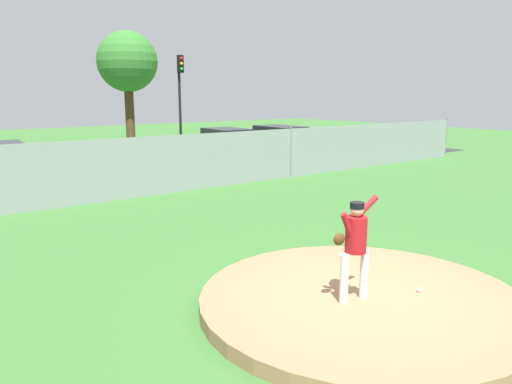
# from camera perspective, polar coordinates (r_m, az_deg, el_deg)

# --- Properties ---
(ground_plane) EXTENTS (80.00, 80.00, 0.00)m
(ground_plane) POSITION_cam_1_polar(r_m,az_deg,el_deg) (12.58, -9.10, -4.03)
(ground_plane) COLOR #386B2D
(asphalt_strip) EXTENTS (44.00, 7.00, 0.01)m
(asphalt_strip) POSITION_cam_1_polar(r_m,az_deg,el_deg) (20.33, -20.53, 1.24)
(asphalt_strip) COLOR #2B2B2D
(asphalt_strip) RESTS_ON ground_plane
(pitchers_mound) EXTENTS (5.04, 5.04, 0.22)m
(pitchers_mound) POSITION_cam_1_polar(r_m,az_deg,el_deg) (8.04, 12.08, -12.26)
(pitchers_mound) COLOR #99704C
(pitchers_mound) RESTS_ON ground_plane
(pitcher_youth) EXTENTS (0.82, 0.32, 1.59)m
(pitcher_youth) POSITION_cam_1_polar(r_m,az_deg,el_deg) (7.47, 11.36, -5.54)
(pitcher_youth) COLOR silver
(pitcher_youth) RESTS_ON pitchers_mound
(baseball) EXTENTS (0.07, 0.07, 0.07)m
(baseball) POSITION_cam_1_polar(r_m,az_deg,el_deg) (8.33, 18.32, -10.65)
(baseball) COLOR white
(baseball) RESTS_ON pitchers_mound
(chainlink_fence) EXTENTS (36.35, 0.07, 2.04)m
(chainlink_fence) POSITION_cam_1_polar(r_m,az_deg,el_deg) (15.96, -16.04, 2.48)
(chainlink_fence) COLOR gray
(chainlink_fence) RESTS_ON ground_plane
(parked_car_burgundy) EXTENTS (1.96, 4.32, 1.68)m
(parked_car_burgundy) POSITION_cam_1_polar(r_m,az_deg,el_deg) (23.57, -3.37, 5.19)
(parked_car_burgundy) COLOR maroon
(parked_car_burgundy) RESTS_ON ground_plane
(parked_car_red) EXTENTS (2.00, 4.86, 1.67)m
(parked_car_red) POSITION_cam_1_polar(r_m,az_deg,el_deg) (25.55, 2.81, 5.68)
(parked_car_red) COLOR #A81919
(parked_car_red) RESTS_ON ground_plane
(traffic_cone_orange) EXTENTS (0.40, 0.40, 0.55)m
(traffic_cone_orange) POSITION_cam_1_polar(r_m,az_deg,el_deg) (20.77, -10.32, 2.70)
(traffic_cone_orange) COLOR orange
(traffic_cone_orange) RESTS_ON asphalt_strip
(traffic_light_far) EXTENTS (0.28, 0.46, 5.27)m
(traffic_light_far) POSITION_cam_1_polar(r_m,az_deg,el_deg) (26.99, -8.73, 11.75)
(traffic_light_far) COLOR black
(traffic_light_far) RESTS_ON ground_plane
(tree_slender_far) EXTENTS (3.67, 3.67, 7.05)m
(tree_slender_far) POSITION_cam_1_polar(r_m,az_deg,el_deg) (32.15, -14.62, 14.22)
(tree_slender_far) COLOR #4C331E
(tree_slender_far) RESTS_ON ground_plane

